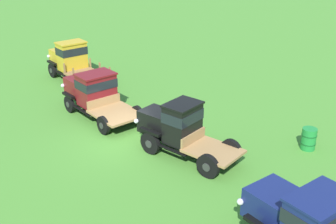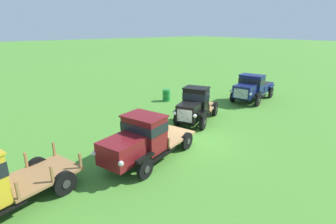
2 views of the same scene
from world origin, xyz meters
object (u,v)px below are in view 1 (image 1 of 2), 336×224
Objects in this scene: vintage_truck_midrow_center at (179,127)px; vintage_truck_second_in_line at (94,92)px; vintage_truck_foreground_near at (72,60)px; oil_drum_beside_row at (309,139)px.

vintage_truck_second_in_line is at bearing -157.90° from vintage_truck_midrow_center.
vintage_truck_second_in_line is (5.74, -0.02, -0.04)m from vintage_truck_foreground_near.
vintage_truck_second_in_line is 10.07m from oil_drum_beside_row.
vintage_truck_midrow_center is (10.98, 2.11, -0.02)m from vintage_truck_foreground_near.
vintage_truck_foreground_near is 1.12× the size of vintage_truck_midrow_center.
oil_drum_beside_row is (7.05, 7.17, -0.65)m from vintage_truck_second_in_line.
vintage_truck_second_in_line is 1.14× the size of vintage_truck_midrow_center.
vintage_truck_foreground_near reaches higher than oil_drum_beside_row.
vintage_truck_foreground_near is 0.98× the size of vintage_truck_second_in_line.
vintage_truck_midrow_center is at bearing 22.10° from vintage_truck_second_in_line.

